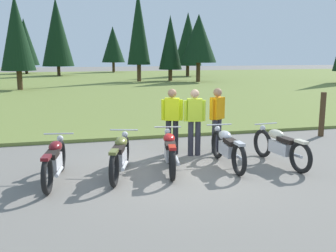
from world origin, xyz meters
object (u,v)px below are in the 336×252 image
object	(u,v)px
rider_near_row_end	(172,117)
trail_marker_post	(322,114)
motorcycle_maroon	(55,160)
motorcycle_silver	(227,147)
motorcycle_red	(170,151)
rider_with_back_turned	(217,116)
motorcycle_cream	(280,146)
motorcycle_olive	(120,155)
rider_in_hivis_vest	(195,118)

from	to	relation	value
rider_near_row_end	trail_marker_post	xyz separation A→B (m)	(5.05, 0.93, -0.26)
motorcycle_maroon	motorcycle_silver	world-z (taller)	same
motorcycle_red	rider_with_back_turned	xyz separation A→B (m)	(1.58, 1.24, 0.51)
motorcycle_red	rider_with_back_turned	world-z (taller)	rider_with_back_turned
motorcycle_cream	motorcycle_maroon	bearing A→B (deg)	179.80
motorcycle_olive	motorcycle_silver	size ratio (longest dim) A/B	0.97
motorcycle_maroon	motorcycle_cream	size ratio (longest dim) A/B	1.00
rider_with_back_turned	rider_near_row_end	distance (m)	1.18
motorcycle_silver	rider_near_row_end	xyz separation A→B (m)	(-0.93, 1.36, 0.51)
motorcycle_red	motorcycle_silver	world-z (taller)	same
motorcycle_maroon	rider_with_back_turned	xyz separation A→B (m)	(4.00, 1.41, 0.51)
motorcycle_silver	trail_marker_post	xyz separation A→B (m)	(4.12, 2.29, 0.25)
motorcycle_olive	trail_marker_post	size ratio (longest dim) A/B	1.49
rider_with_back_turned	motorcycle_maroon	bearing A→B (deg)	-160.55
rider_in_hivis_vest	rider_with_back_turned	xyz separation A→B (m)	(0.67, 0.17, 0.00)
rider_with_back_turned	rider_near_row_end	size ratio (longest dim) A/B	1.00
rider_in_hivis_vest	motorcycle_red	bearing A→B (deg)	-130.61
motorcycle_maroon	motorcycle_olive	size ratio (longest dim) A/B	1.02
motorcycle_maroon	motorcycle_red	bearing A→B (deg)	4.06
motorcycle_silver	rider_near_row_end	world-z (taller)	rider_near_row_end
motorcycle_silver	motorcycle_cream	bearing A→B (deg)	-7.69
rider_in_hivis_vest	motorcycle_cream	bearing A→B (deg)	-37.11
motorcycle_red	motorcycle_silver	size ratio (longest dim) A/B	0.99
motorcycle_cream	rider_in_hivis_vest	bearing A→B (deg)	142.89
motorcycle_olive	motorcycle_red	size ratio (longest dim) A/B	0.98
trail_marker_post	motorcycle_maroon	bearing A→B (deg)	-162.79
rider_with_back_turned	trail_marker_post	size ratio (longest dim) A/B	1.22
motorcycle_olive	trail_marker_post	xyz separation A→B (m)	(6.56, 2.35, 0.25)
motorcycle_cream	rider_with_back_turned	bearing A→B (deg)	124.90
motorcycle_maroon	motorcycle_red	xyz separation A→B (m)	(2.42, 0.17, 0.00)
motorcycle_olive	motorcycle_cream	xyz separation A→B (m)	(3.68, -0.10, 0.00)
rider_near_row_end	trail_marker_post	size ratio (longest dim) A/B	1.22
motorcycle_red	rider_with_back_turned	distance (m)	2.08
motorcycle_red	rider_with_back_turned	size ratio (longest dim) A/B	1.25
motorcycle_olive	rider_in_hivis_vest	bearing A→B (deg)	29.82
motorcycle_silver	trail_marker_post	bearing A→B (deg)	29.09
motorcycle_maroon	motorcycle_red	distance (m)	2.42
motorcycle_silver	rider_with_back_turned	size ratio (longest dim) A/B	1.26
motorcycle_maroon	rider_with_back_turned	bearing A→B (deg)	19.45
motorcycle_red	motorcycle_maroon	bearing A→B (deg)	-175.94
motorcycle_maroon	trail_marker_post	bearing A→B (deg)	17.21
trail_marker_post	motorcycle_red	bearing A→B (deg)	-157.45
rider_near_row_end	trail_marker_post	bearing A→B (deg)	10.45
rider_in_hivis_vest	trail_marker_post	xyz separation A→B (m)	(4.55, 1.20, -0.26)
rider_in_hivis_vest	motorcycle_olive	bearing A→B (deg)	-150.18
motorcycle_maroon	rider_near_row_end	bearing A→B (deg)	28.07
motorcycle_olive	rider_in_hivis_vest	size ratio (longest dim) A/B	1.22
motorcycle_olive	motorcycle_silver	bearing A→B (deg)	1.47
motorcycle_olive	motorcycle_cream	bearing A→B (deg)	-1.62
motorcycle_red	motorcycle_cream	bearing A→B (deg)	-4.19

